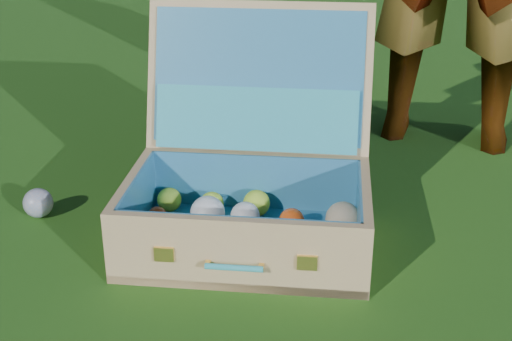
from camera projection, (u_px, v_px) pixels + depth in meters
name	position (u px, v px, depth m)	size (l,w,h in m)	color
ground	(267.00, 272.00, 1.64)	(60.00, 60.00, 0.00)	#215114
stray_ball	(38.00, 203.00, 1.88)	(0.08, 0.08, 0.08)	teal
suitcase	(251.00, 175.00, 1.76)	(0.67, 0.65, 0.54)	tan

